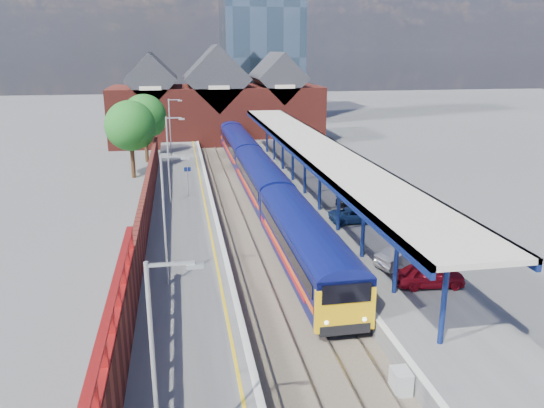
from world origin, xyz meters
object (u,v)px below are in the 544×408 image
(lamp_post_c, at_px, (170,155))
(platform_sign, at_px, (188,176))
(train, at_px, (249,159))
(lamp_post_b, at_px, (167,213))
(lamp_post_a, at_px, (159,368))
(parked_car_silver, at_px, (407,256))
(parked_car_blue, at_px, (355,215))
(parked_car_red, at_px, (429,275))
(lamp_post_d, at_px, (171,127))
(relay_cabinet, at_px, (401,382))
(parked_car_dark, at_px, (361,200))

(lamp_post_c, bearing_deg, platform_sign, 55.74)
(platform_sign, bearing_deg, train, 54.29)
(train, bearing_deg, lamp_post_b, -106.20)
(lamp_post_a, relative_size, parked_car_silver, 1.81)
(parked_car_blue, bearing_deg, platform_sign, 49.95)
(parked_car_red, bearing_deg, lamp_post_d, 27.21)
(relay_cabinet, bearing_deg, parked_car_blue, 78.83)
(train, distance_m, lamp_post_d, 9.73)
(train, distance_m, relay_cabinet, 36.72)
(parked_car_blue, xyz_separation_m, relay_cabinet, (-4.19, -18.17, -1.03))
(lamp_post_c, bearing_deg, relay_cabinet, -70.78)
(platform_sign, relative_size, parked_car_red, 0.68)
(parked_car_blue, height_order, relay_cabinet, parked_car_blue)
(parked_car_blue, bearing_deg, relay_cabinet, 165.83)
(platform_sign, xyz_separation_m, parked_car_blue, (11.76, -9.47, -1.16))
(lamp_post_d, distance_m, relay_cabinet, 42.82)
(lamp_post_d, relative_size, parked_car_dark, 1.72)
(parked_car_dark, xyz_separation_m, parked_car_blue, (-1.66, -3.44, -0.06))
(relay_cabinet, bearing_deg, parked_car_silver, 67.26)
(platform_sign, distance_m, parked_car_silver, 21.59)
(lamp_post_a, height_order, platform_sign, lamp_post_a)
(parked_car_red, height_order, relay_cabinet, parked_car_red)
(parked_car_red, distance_m, parked_car_silver, 2.68)
(train, relative_size, lamp_post_c, 9.42)
(lamp_post_c, bearing_deg, lamp_post_b, -90.00)
(parked_car_dark, bearing_deg, parked_car_red, -166.04)
(train, height_order, lamp_post_c, lamp_post_c)
(lamp_post_c, height_order, platform_sign, lamp_post_c)
(parked_car_silver, bearing_deg, lamp_post_a, 116.00)
(lamp_post_b, bearing_deg, parked_car_dark, 39.00)
(train, height_order, lamp_post_a, lamp_post_a)
(lamp_post_a, bearing_deg, parked_car_red, 40.33)
(lamp_post_d, bearing_deg, lamp_post_a, -90.00)
(lamp_post_b, bearing_deg, parked_car_red, -10.87)
(parked_car_silver, xyz_separation_m, relay_cabinet, (-4.45, -9.74, -1.14))
(parked_car_red, bearing_deg, train, 16.66)
(parked_car_silver, relative_size, relay_cabinet, 3.86)
(lamp_post_d, distance_m, parked_car_red, 37.26)
(lamp_post_a, height_order, relay_cabinet, lamp_post_a)
(lamp_post_b, xyz_separation_m, parked_car_blue, (13.12, 8.53, -3.46))
(lamp_post_d, bearing_deg, lamp_post_b, -90.00)
(train, bearing_deg, parked_car_red, -79.30)
(parked_car_dark, distance_m, relay_cabinet, 22.41)
(platform_sign, bearing_deg, parked_car_red, -59.57)
(lamp_post_d, relative_size, parked_car_blue, 1.84)
(platform_sign, distance_m, parked_car_dark, 14.75)
(lamp_post_d, xyz_separation_m, platform_sign, (1.36, -14.00, -2.30))
(lamp_post_b, relative_size, parked_car_silver, 1.81)
(lamp_post_b, height_order, parked_car_dark, lamp_post_b)
(lamp_post_b, relative_size, relay_cabinet, 7.00)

